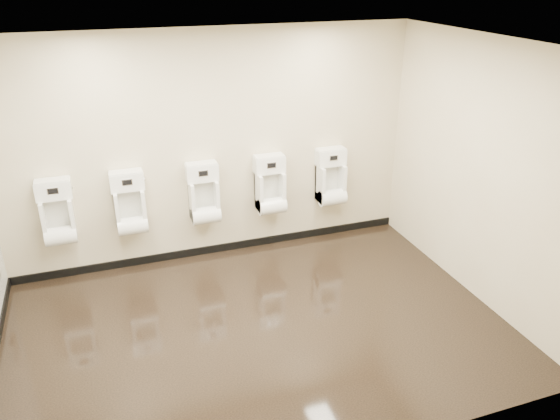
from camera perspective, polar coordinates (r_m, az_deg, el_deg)
The scene contains 11 objects.
ground at distance 5.74m, azimuth -2.32°, elevation -12.27°, with size 5.00×3.50×0.00m, color black.
ceiling at distance 4.64m, azimuth -2.92°, elevation 16.61°, with size 5.00×3.50×0.00m, color silver.
back_wall at distance 6.62m, azimuth -7.01°, elevation 6.40°, with size 5.00×0.02×2.80m, color beige.
front_wall at distance 3.59m, azimuth 5.67°, elevation -10.11°, with size 5.00×0.02×2.80m, color beige.
right_wall at distance 6.17m, azimuth 20.28°, elevation 3.67°, with size 0.02×3.50×2.80m, color beige.
skirting_back at distance 7.14m, azimuth -6.44°, elevation -3.98°, with size 5.00×0.02×0.10m, color black.
urinal_0 at distance 6.59m, azimuth -22.18°, elevation -0.66°, with size 0.39×0.29×0.73m.
urinal_1 at distance 6.57m, azimuth -15.39°, elevation 0.27°, with size 0.39×0.29×0.73m.
urinal_2 at distance 6.67m, azimuth -7.95°, elevation 1.29°, with size 0.39×0.29×0.73m.
urinal_3 at distance 6.86m, azimuth -1.01°, elevation 2.22°, with size 0.39×0.29×0.73m.
urinal_4 at distance 7.15m, azimuth 5.35°, elevation 3.04°, with size 0.39×0.29×0.73m.
Camera 1 is at (-1.30, -4.41, 3.43)m, focal length 35.00 mm.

